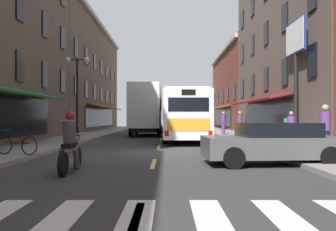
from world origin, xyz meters
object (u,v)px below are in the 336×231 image
transit_bus (182,115)px  motorcycle_rider (70,146)px  pedestrian_mid (239,123)px  pedestrian_far (223,123)px  pedestrian_rear (325,129)px  sedan_near (148,125)px  pedestrian_near (290,127)px  sedan_mid (272,143)px  box_truck (146,110)px  bicycle_near (16,145)px  street_lamp_twin (76,94)px  billboard_sign (295,51)px

transit_bus → motorcycle_rider: transit_bus is taller
pedestrian_mid → transit_bus: bearing=148.2°
pedestrian_far → pedestrian_rear: bearing=104.0°
transit_bus → sedan_near: transit_bus is taller
motorcycle_rider → pedestrian_near: pedestrian_near is taller
sedan_mid → box_truck: bearing=105.6°
motorcycle_rider → bicycle_near: size_ratio=1.24×
sedan_near → pedestrian_near: pedestrian_near is taller
bicycle_near → street_lamp_twin: (0.04, 8.44, 2.41)m
sedan_near → street_lamp_twin: bearing=-101.3°
bicycle_near → pedestrian_mid: (10.87, 13.68, 0.58)m
motorcycle_rider → street_lamp_twin: 12.29m
pedestrian_near → billboard_sign: bearing=178.8°
box_truck → sedan_near: 9.00m
pedestrian_far → box_truck: bearing=1.9°
pedestrian_near → pedestrian_rear: 4.81m
pedestrian_mid → sedan_mid: bearing=-158.8°
billboard_sign → pedestrian_far: 11.20m
transit_bus → sedan_mid: size_ratio=2.86×
billboard_sign → motorcycle_rider: size_ratio=3.07×
pedestrian_near → street_lamp_twin: 12.27m
pedestrian_far → sedan_mid: bearing=96.3°
pedestrian_mid → pedestrian_rear: size_ratio=1.01×
transit_bus → bicycle_near: 13.00m
transit_bus → street_lamp_twin: street_lamp_twin is taller
box_truck → bicycle_near: box_truck is taller
motorcycle_rider → sedan_mid: bearing=15.3°
billboard_sign → motorcycle_rider: 13.37m
pedestrian_near → pedestrian_far: bearing=-142.3°
sedan_mid → pedestrian_far: (1.12, 17.40, 0.40)m
box_truck → pedestrian_mid: bearing=-22.2°
pedestrian_near → sedan_mid: bearing=6.3°
billboard_sign → pedestrian_near: size_ratio=3.83×
sedan_near → pedestrian_near: (8.03, -21.07, 0.30)m
pedestrian_mid → bicycle_near: bearing=170.4°
box_truck → pedestrian_mid: (7.17, -2.92, -1.02)m
pedestrian_far → pedestrian_mid: bearing=124.6°
pedestrian_far → pedestrian_rear: 16.12m
motorcycle_rider → bicycle_near: bearing=130.8°
street_lamp_twin → sedan_near: bearing=78.7°
sedan_near → sedan_mid: sedan_near is taller
bicycle_near → transit_bus: bearing=60.0°
billboard_sign → transit_bus: bearing=134.0°
sedan_near → street_lamp_twin: street_lamp_twin is taller
motorcycle_rider → pedestrian_mid: bearing=64.8°
pedestrian_near → pedestrian_far: size_ratio=0.91×
motorcycle_rider → pedestrian_near: (8.63, 7.75, 0.31)m
box_truck → pedestrian_rear: bearing=-66.6°
pedestrian_near → pedestrian_far: 11.39m
sedan_near → motorcycle_rider: (-0.60, -28.81, -0.00)m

